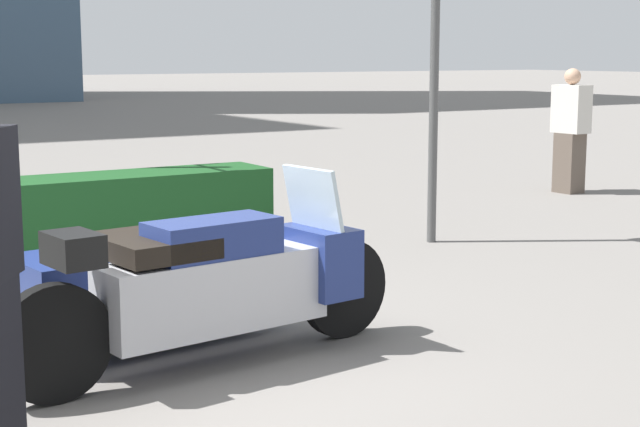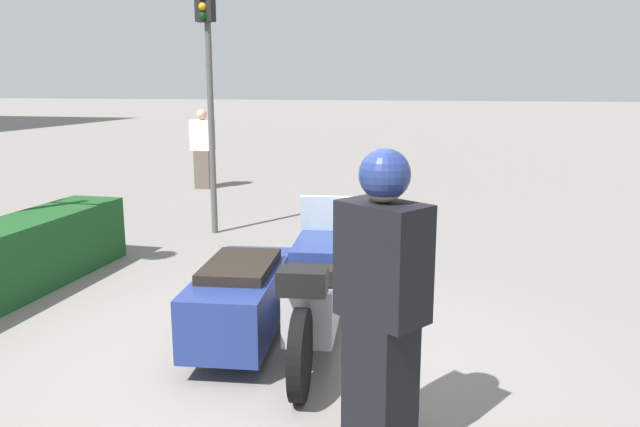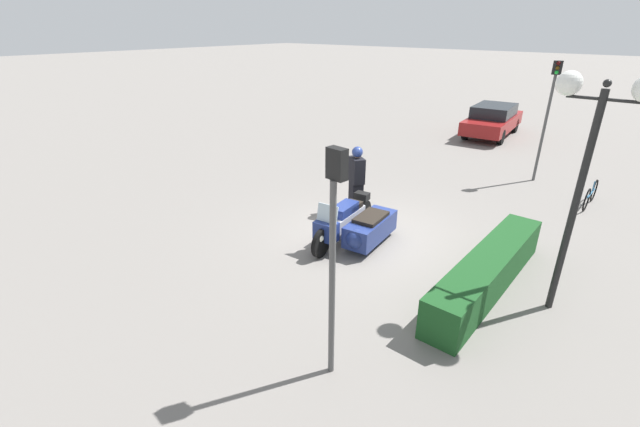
{
  "view_description": "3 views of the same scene",
  "coord_description": "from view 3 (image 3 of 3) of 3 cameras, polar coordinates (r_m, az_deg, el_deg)",
  "views": [
    {
      "loc": [
        -1.82,
        -5.58,
        1.87
      ],
      "look_at": [
        1.38,
        -0.39,
        0.87
      ],
      "focal_mm": 55.0,
      "sensor_mm": 36.0,
      "label": 1
    },
    {
      "loc": [
        -4.32,
        -1.58,
        2.2
      ],
      "look_at": [
        1.63,
        -0.18,
        0.93
      ],
      "focal_mm": 35.0,
      "sensor_mm": 36.0,
      "label": 2
    },
    {
      "loc": [
        8.12,
        5.1,
        4.81
      ],
      "look_at": [
        1.46,
        -0.45,
        0.94
      ],
      "focal_mm": 24.0,
      "sensor_mm": 36.0,
      "label": 3
    }
  ],
  "objects": [
    {
      "name": "traffic_light_near",
      "position": [
        5.6,
        1.92,
        -3.07
      ],
      "size": [
        0.23,
        0.27,
        3.45
      ],
      "rotation": [
        0.0,
        0.0,
        3.04
      ],
      "color": "#4C4C4C",
      "rests_on": "ground"
    },
    {
      "name": "hedge_bush_curbside",
      "position": [
        9.01,
        21.45,
        -7.24
      ],
      "size": [
        4.41,
        0.7,
        0.77
      ],
      "primitive_type": "cube",
      "color": "#19471E",
      "rests_on": "ground"
    },
    {
      "name": "officer_rider",
      "position": [
        11.63,
        4.88,
        4.71
      ],
      "size": [
        0.54,
        0.59,
        1.85
      ],
      "rotation": [
        0.0,
        0.0,
        2.55
      ],
      "color": "black",
      "rests_on": "ground"
    },
    {
      "name": "bicycle_parked",
      "position": [
        14.48,
        32.38,
        2.11
      ],
      "size": [
        1.64,
        0.08,
        0.71
      ],
      "rotation": [
        0.0,
        0.0,
        -0.02
      ],
      "color": "black",
      "rests_on": "ground"
    },
    {
      "name": "traffic_light_far",
      "position": [
        15.46,
        28.23,
        12.54
      ],
      "size": [
        0.23,
        0.29,
        3.79
      ],
      "rotation": [
        0.0,
        0.0,
        0.28
      ],
      "color": "#4C4C4C",
      "rests_on": "ground"
    },
    {
      "name": "police_motorcycle",
      "position": [
        10.08,
        4.93,
        -1.61
      ],
      "size": [
        2.68,
        1.32,
        1.16
      ],
      "rotation": [
        0.0,
        0.0,
        0.12
      ],
      "color": "black",
      "rests_on": "ground"
    },
    {
      "name": "twin_lamp_post",
      "position": [
        7.95,
        32.81,
        9.42
      ],
      "size": [
        0.39,
        1.39,
        4.16
      ],
      "color": "black",
      "rests_on": "ground"
    },
    {
      "name": "parked_car_background",
      "position": [
        21.67,
        22.03,
        11.54
      ],
      "size": [
        4.56,
        2.14,
        1.41
      ],
      "rotation": [
        0.0,
        0.0,
        3.24
      ],
      "color": "maroon",
      "rests_on": "ground"
    },
    {
      "name": "ground_plane",
      "position": [
        10.73,
        6.88,
        -2.79
      ],
      "size": [
        160.0,
        160.0,
        0.0
      ],
      "primitive_type": "plane",
      "color": "slate"
    }
  ]
}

